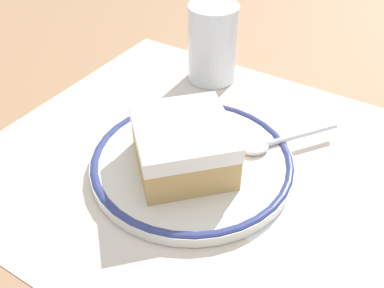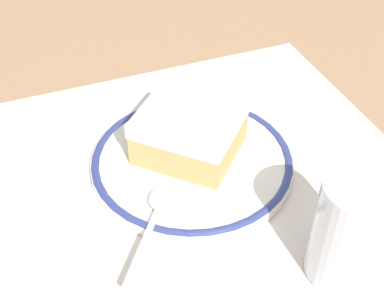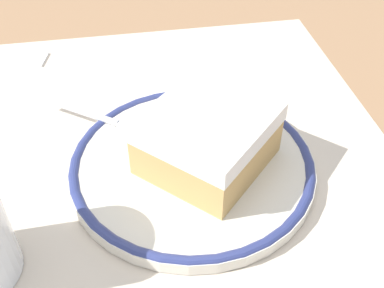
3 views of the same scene
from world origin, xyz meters
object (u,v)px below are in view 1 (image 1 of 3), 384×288
Objects in this scene: cake_slice at (183,145)px; cup at (212,48)px; plate at (192,161)px; spoon at (271,143)px; napkin at (344,241)px.

cup is (0.07, -0.19, 0.01)m from cake_slice.
spoon is at bearing -133.87° from plate.
cup reaches higher than cake_slice.
cup is at bearing -66.43° from plate.
napkin is (-0.25, 0.19, -0.04)m from cup.
plate is 2.00× the size of spoon.
cup is at bearing -38.35° from spoon.
spoon is at bearing 141.65° from cup.
spoon is 0.18m from cup.
cake_slice is at bearing 111.44° from cup.
napkin is (-0.17, 0.00, -0.04)m from cake_slice.
napkin is at bearing 142.79° from cup.
napkin is (-0.11, 0.08, -0.01)m from spoon.
cake_slice is 0.20m from cup.
cup is at bearing -37.21° from napkin.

